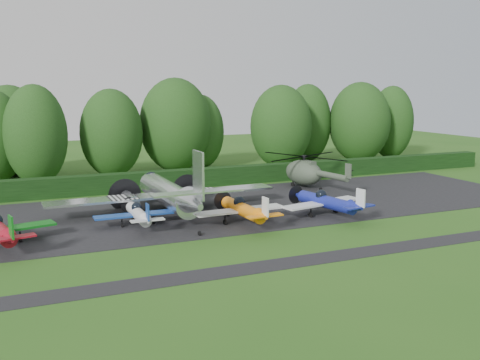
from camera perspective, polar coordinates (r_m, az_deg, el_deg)
name	(u,v)px	position (r m, az deg, el deg)	size (l,w,h in m)	color
ground	(224,241)	(38.28, -1.70, -6.57)	(160.00, 160.00, 0.00)	#275819
apron	(183,212)	(47.43, -6.11, -3.38)	(70.00, 18.00, 0.01)	black
taxiway_verge	(260,267)	(33.03, 2.14, -9.28)	(70.00, 2.00, 0.00)	black
hedgerow	(153,190)	(57.82, -9.30, -1.05)	(90.00, 1.60, 2.00)	black
transport_plane	(169,194)	(46.19, -7.59, -1.46)	(20.38, 15.63, 6.53)	silver
light_plane_white	(138,214)	(42.63, -10.81, -3.54)	(6.68, 7.02, 2.57)	silver
light_plane_orange	(243,209)	(42.70, 0.28, -3.13)	(7.64, 8.03, 2.93)	orange
light_plane_blue	(326,202)	(45.90, 9.18, -2.30)	(7.81, 8.21, 3.00)	navy
helicopter	(304,170)	(58.60, 6.84, 1.03)	(10.92, 12.78, 3.52)	#3C4938
sign_board	(350,167)	(67.35, 11.68, 1.40)	(2.98, 0.11, 1.68)	#3F3326
tree_0	(307,123)	(79.14, 7.20, 6.04)	(6.89, 6.89, 11.30)	black
tree_1	(201,132)	(71.87, -4.23, 5.14)	(6.29, 6.29, 9.88)	black
tree_3	(391,122)	(85.39, 15.85, 5.94)	(6.60, 6.60, 11.06)	black
tree_4	(360,122)	(80.01, 12.64, 6.03)	(8.81, 8.81, 11.59)	black
tree_5	(281,127)	(72.56, 4.38, 5.70)	(8.30, 8.30, 11.16)	black
tree_6	(175,125)	(69.55, -6.90, 5.84)	(9.21, 9.21, 12.05)	black
tree_7	(111,133)	(66.50, -13.55, 4.86)	(7.50, 7.50, 10.68)	black
tree_9	(36,135)	(63.44, -20.96, 4.49)	(6.85, 6.85, 11.20)	black
tree_12	(11,131)	(71.40, -23.27, 4.85)	(8.21, 8.21, 11.14)	black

